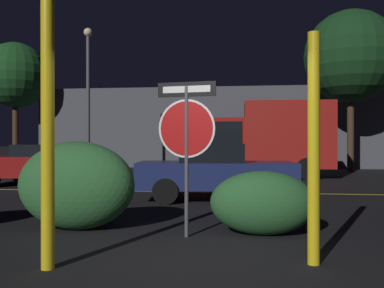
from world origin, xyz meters
TOP-DOWN VIEW (x-y plane):
  - ground_plane at (0.00, 0.00)m, footprint 260.00×260.00m
  - road_center_stripe at (0.00, 7.10)m, footprint 34.30×0.12m
  - stop_sign at (-0.25, 1.35)m, footprint 0.90×0.16m
  - yellow_pole_left at (-1.59, -0.45)m, footprint 0.15×0.15m
  - yellow_pole_right at (1.41, 0.09)m, footprint 0.14×0.14m
  - hedge_bush_1 at (-2.12, 1.69)m, footprint 1.94×1.12m
  - hedge_bush_2 at (0.89, 1.64)m, footprint 1.62×0.86m
  - passing_car_1 at (-6.04, 8.43)m, footprint 4.06×2.04m
  - passing_car_2 at (-0.10, 5.54)m, footprint 4.03×2.08m
  - delivery_truck at (1.32, 12.75)m, footprint 5.62×2.61m
  - street_lamp at (-6.05, 12.75)m, footprint 0.37×0.37m
  - tree_0 at (5.73, 16.29)m, footprint 4.42×4.42m
  - tree_1 at (-12.00, 17.41)m, footprint 3.59×3.59m
  - building_backdrop at (2.46, 20.14)m, footprint 27.33×3.22m

SIDE VIEW (x-z plane):
  - ground_plane at x=0.00m, z-range 0.00..0.00m
  - road_center_stripe at x=0.00m, z-range 0.00..0.01m
  - hedge_bush_2 at x=0.89m, z-range 0.00..0.99m
  - passing_car_1 at x=-6.04m, z-range 0.02..1.38m
  - passing_car_2 at x=-0.10m, z-range 0.01..1.40m
  - hedge_bush_1 at x=-2.12m, z-range 0.00..1.44m
  - yellow_pole_right at x=1.41m, z-range 0.00..2.71m
  - delivery_truck at x=1.32m, z-range 0.09..3.14m
  - stop_sign at x=-0.25m, z-range 0.47..2.81m
  - yellow_pole_left at x=-1.59m, z-range 0.00..3.54m
  - building_backdrop at x=2.46m, z-range 0.00..4.51m
  - street_lamp at x=-6.05m, z-range 0.62..6.98m
  - tree_1 at x=-12.00m, z-range 1.66..8.62m
  - tree_0 at x=5.73m, z-range 1.66..9.42m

